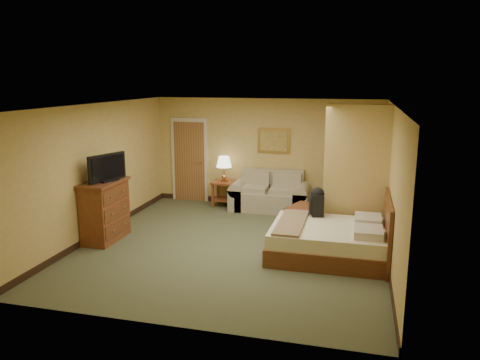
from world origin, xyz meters
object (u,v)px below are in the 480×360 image
(loveseat, at_px, (270,197))
(bed, at_px, (333,240))
(dresser, at_px, (105,210))
(coffee_table, at_px, (307,213))

(loveseat, height_order, bed, bed)
(loveseat, distance_m, dresser, 3.93)
(loveseat, relative_size, bed, 0.91)
(coffee_table, bearing_deg, dresser, -155.10)
(loveseat, height_order, dresser, dresser)
(coffee_table, bearing_deg, bed, -68.14)
(dresser, bearing_deg, loveseat, 47.00)
(loveseat, distance_m, coffee_table, 1.54)
(dresser, bearing_deg, coffee_table, 24.90)
(dresser, xyz_separation_m, bed, (4.29, 0.19, -0.29))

